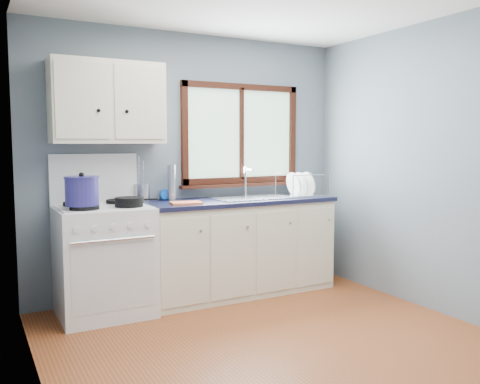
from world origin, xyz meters
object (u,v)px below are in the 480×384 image
utensil_crock (142,192)px  sink (255,204)px  stockpot (82,191)px  thermos (172,183)px  base_cabinets (239,251)px  gas_range (104,257)px  skillet (130,200)px  dish_rack (302,189)px

utensil_crock → sink: bearing=-11.5°
stockpot → thermos: bearing=20.9°
base_cabinets → stockpot: (-1.50, -0.16, 0.67)m
gas_range → base_cabinets: 1.31m
gas_range → skillet: (0.19, -0.15, 0.49)m
base_cabinets → gas_range: bearing=-179.2°
gas_range → skillet: gas_range is taller
skillet → thermos: (0.50, 0.35, 0.10)m
dish_rack → thermos: bearing=171.9°
utensil_crock → dish_rack: size_ratio=0.88×
skillet → thermos: bearing=42.3°
dish_rack → gas_range: bearing=-179.3°
gas_range → utensil_crock: 0.70m
utensil_crock → dish_rack: utensil_crock is taller
gas_range → thermos: 0.93m
gas_range → sink: 1.53m
base_cabinets → skillet: bearing=-171.2°
stockpot → utensil_crock: (0.61, 0.37, -0.07)m
base_cabinets → skillet: size_ratio=5.05×
skillet → dish_rack: size_ratio=0.77×
thermos → gas_range: bearing=-163.9°
stockpot → gas_range: bearing=35.7°
gas_range → utensil_crock: size_ratio=3.26×
gas_range → dish_rack: gas_range is taller
skillet → dish_rack: bearing=11.3°
stockpot → utensil_crock: bearing=31.4°
skillet → gas_range: bearing=147.9°
sink → thermos: 0.85m
sink → utensil_crock: bearing=168.5°
skillet → stockpot: bearing=-175.1°
utensil_crock → dish_rack: 1.61m
stockpot → dish_rack: 2.21m
skillet → stockpot: size_ratio=1.25×
thermos → dish_rack: 1.34m
dish_rack → stockpot: bearing=-175.6°
gas_range → skillet: 0.55m
gas_range → sink: bearing=0.7°
base_cabinets → stockpot: bearing=-174.0°
sink → skillet: (-1.30, -0.17, 0.12)m
stockpot → thermos: thermos is taller
utensil_crock → skillet: bearing=-120.7°
utensil_crock → thermos: (0.27, -0.04, 0.08)m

